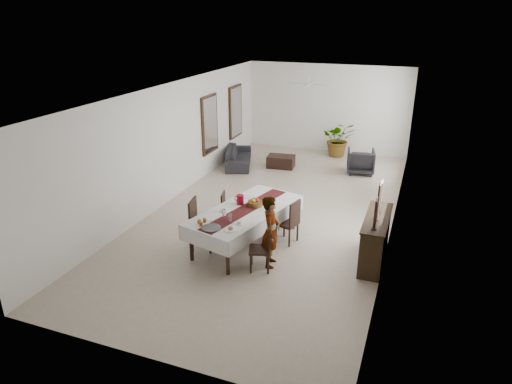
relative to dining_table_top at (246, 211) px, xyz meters
name	(u,v)px	position (x,y,z in m)	size (l,w,h in m)	color
floor	(276,210)	(0.05, 2.02, -0.81)	(6.00, 12.00, 0.00)	#C5B49C
ceiling	(278,89)	(0.05, 2.02, 2.39)	(6.00, 12.00, 0.02)	white
wall_back	(327,109)	(0.05, 8.02, 0.79)	(6.00, 0.02, 3.20)	white
wall_front	(143,269)	(0.05, -3.98, 0.79)	(6.00, 0.02, 3.20)	white
wall_left	(173,142)	(-2.95, 2.02, 0.79)	(0.02, 12.00, 3.20)	white
wall_right	(399,166)	(3.05, 2.02, 0.79)	(0.02, 12.00, 3.20)	white
dining_table_top	(246,211)	(0.00, 0.00, 0.00)	(1.12, 2.68, 0.06)	black
table_leg_fl	(191,244)	(-0.80, -1.11, -0.42)	(0.08, 0.08, 0.78)	black
table_leg_fr	(228,257)	(0.15, -1.36, -0.42)	(0.08, 0.08, 0.78)	black
table_leg_bl	(260,205)	(-0.15, 1.36, -0.42)	(0.08, 0.08, 0.78)	black
table_leg_br	(294,214)	(0.80, 1.11, -0.42)	(0.08, 0.08, 0.78)	black
tablecloth_top	(246,210)	(0.00, 0.00, 0.03)	(1.32, 2.88, 0.01)	silver
tablecloth_drape_left	(223,209)	(-0.63, 0.17, -0.13)	(0.01, 2.88, 0.34)	white
tablecloth_drape_right	(270,224)	(0.63, -0.17, -0.13)	(0.01, 2.88, 0.34)	silver
tablecloth_drape_near	(203,241)	(-0.37, -1.39, -0.13)	(1.32, 0.01, 0.34)	white
tablecloth_drape_far	(280,196)	(0.37, 1.39, -0.13)	(1.32, 0.01, 0.34)	white
table_runner	(246,209)	(0.00, 0.00, 0.04)	(0.39, 2.80, 0.00)	#5B1A1B
red_pitcher	(240,200)	(-0.23, 0.23, 0.15)	(0.17, 0.17, 0.22)	maroon
pitcher_handle	(237,199)	(-0.32, 0.26, 0.15)	(0.13, 0.13, 0.02)	#981A0B
wine_glass_near	(230,218)	(-0.06, -0.74, 0.14)	(0.08, 0.08, 0.19)	white
wine_glass_mid	(224,214)	(-0.26, -0.57, 0.14)	(0.08, 0.08, 0.19)	white
teacup_right	(239,222)	(0.15, -0.73, 0.07)	(0.10, 0.10, 0.07)	white
saucer_right	(239,224)	(0.15, -0.73, 0.05)	(0.17, 0.17, 0.01)	white
teacup_left	(223,210)	(-0.42, -0.29, 0.07)	(0.10, 0.10, 0.07)	white
saucer_left	(223,211)	(-0.42, -0.29, 0.05)	(0.17, 0.17, 0.01)	white
plate_near_right	(231,230)	(0.10, -1.07, 0.05)	(0.27, 0.27, 0.02)	white
bread_near_right	(231,228)	(0.10, -1.07, 0.08)	(0.10, 0.10, 0.10)	tan
plate_near_left	(209,218)	(-0.54, -0.73, 0.05)	(0.27, 0.27, 0.02)	white
plate_far_left	(249,197)	(-0.19, 0.69, 0.05)	(0.27, 0.27, 0.02)	white
serving_tray	(211,228)	(-0.30, -1.14, 0.05)	(0.40, 0.40, 0.02)	#3A3B3F
jam_jar_a	(201,224)	(-0.55, -1.11, 0.08)	(0.07, 0.07, 0.08)	brown
jam_jar_b	(199,222)	(-0.64, -1.01, 0.08)	(0.07, 0.07, 0.08)	#865A13
jam_jar_c	(205,220)	(-0.55, -0.92, 0.08)	(0.07, 0.07, 0.08)	brown
fruit_basket	(255,204)	(0.13, 0.26, 0.10)	(0.34, 0.34, 0.11)	brown
fruit_red	(257,200)	(0.16, 0.27, 0.18)	(0.10, 0.10, 0.10)	#A42410
fruit_green	(254,199)	(0.09, 0.30, 0.18)	(0.09, 0.09, 0.09)	#5A8126
fruit_yellow	(254,201)	(0.11, 0.20, 0.18)	(0.09, 0.09, 0.09)	gold
chair_right_near_seat	(260,250)	(0.68, -0.94, -0.36)	(0.43, 0.43, 0.05)	black
chair_right_near_leg_fl	(268,265)	(0.90, -1.05, -0.60)	(0.04, 0.04, 0.43)	black
chair_right_near_leg_fr	(269,256)	(0.79, -0.72, -0.60)	(0.04, 0.04, 0.43)	black
chair_right_near_leg_bl	(251,264)	(0.57, -1.16, -0.60)	(0.04, 0.04, 0.43)	black
chair_right_near_leg_br	(252,255)	(0.46, -0.82, -0.60)	(0.04, 0.04, 0.43)	black
chair_right_near_back	(270,237)	(0.87, -0.88, -0.07)	(0.43, 0.04, 0.55)	black
chair_right_far_seat	(287,223)	(0.84, 0.41, -0.35)	(0.44, 0.44, 0.05)	black
chair_right_far_leg_fl	(289,238)	(0.97, 0.19, -0.59)	(0.04, 0.04, 0.44)	black
chair_right_far_leg_fr	(297,232)	(1.06, 0.54, -0.59)	(0.04, 0.04, 0.44)	black
chair_right_far_leg_bl	(276,234)	(0.62, 0.28, -0.59)	(0.04, 0.04, 0.44)	black
chair_right_far_leg_br	(284,228)	(0.71, 0.63, -0.59)	(0.04, 0.04, 0.44)	black
chair_right_far_back	(295,214)	(1.04, 0.36, -0.05)	(0.44, 0.04, 0.56)	black
chair_left_near_seat	(203,227)	(-0.79, -0.54, -0.30)	(0.49, 0.49, 0.06)	black
chair_left_near_leg_fl	(198,234)	(-1.03, -0.38, -0.57)	(0.05, 0.05, 0.49)	black
chair_left_near_leg_fr	(192,242)	(-0.96, -0.77, -0.57)	(0.05, 0.05, 0.49)	black
chair_left_near_leg_bl	(215,235)	(-0.63, -0.31, -0.57)	(0.05, 0.05, 0.49)	black
chair_left_near_leg_br	(210,243)	(-0.56, -0.70, -0.57)	(0.05, 0.05, 0.49)	black
chair_left_near_back	(193,213)	(-1.01, -0.58, 0.04)	(0.49, 0.04, 0.63)	black
chair_left_far_seat	(231,214)	(-0.58, 0.50, -0.39)	(0.41, 0.41, 0.05)	black
chair_left_far_leg_fl	(226,219)	(-0.78, 0.63, -0.61)	(0.04, 0.04, 0.40)	black
chair_left_far_leg_fr	(223,225)	(-0.71, 0.30, -0.61)	(0.04, 0.04, 0.40)	black
chair_left_far_leg_bl	(239,220)	(-0.46, 0.70, -0.61)	(0.04, 0.04, 0.40)	black
chair_left_far_leg_br	(237,226)	(-0.38, 0.38, -0.61)	(0.04, 0.04, 0.40)	black
chair_left_far_back	(223,203)	(-0.76, 0.46, -0.11)	(0.41, 0.04, 0.52)	black
woman	(271,232)	(0.83, -0.69, -0.04)	(0.56, 0.37, 1.54)	#9A9EA3
sideboard_body	(375,240)	(2.83, 0.21, -0.31)	(0.44, 1.66, 1.00)	black
sideboard_top	(377,218)	(2.83, 0.21, 0.20)	(0.49, 1.73, 0.03)	black
candlestick_near_base	(374,229)	(2.83, -0.40, 0.23)	(0.11, 0.11, 0.03)	black
candlestick_near_shaft	(375,215)	(2.83, -0.40, 0.53)	(0.06, 0.06, 0.55)	black
candlestick_near_candle	(377,199)	(2.83, -0.40, 0.85)	(0.04, 0.04, 0.09)	silver
candlestick_mid_base	(377,220)	(2.83, 0.05, 0.23)	(0.11, 0.11, 0.03)	black
candlestick_mid_shaft	(378,202)	(2.83, 0.05, 0.61)	(0.06, 0.06, 0.72)	black
candlestick_mid_candle	(381,183)	(2.83, 0.05, 1.02)	(0.04, 0.04, 0.09)	silver
candlestick_far_base	(379,211)	(2.83, 0.49, 0.23)	(0.11, 0.11, 0.03)	black
candlestick_far_shaft	(381,197)	(2.83, 0.49, 0.56)	(0.06, 0.06, 0.61)	black
candlestick_far_candle	(382,181)	(2.83, 0.49, 0.90)	(0.04, 0.04, 0.09)	beige
sofa	(239,157)	(-2.35, 5.23, -0.52)	(2.02, 0.79, 0.59)	#262429
armchair	(361,161)	(1.69, 5.87, -0.41)	(0.85, 0.87, 0.79)	#262428
coffee_table	(281,161)	(-0.92, 5.51, -0.61)	(0.90, 0.60, 0.40)	black
potted_plant	(339,139)	(0.64, 7.49, -0.17)	(1.15, 1.00, 1.28)	#396227
mirror_frame_near	(210,124)	(-2.91, 4.22, 0.79)	(0.06, 1.05, 1.85)	black
mirror_glass_near	(211,124)	(-2.88, 4.22, 0.79)	(0.01, 0.90, 1.70)	silver
mirror_frame_far	(235,112)	(-2.91, 6.32, 0.79)	(0.06, 1.05, 1.85)	black
mirror_glass_far	(236,112)	(-2.88, 6.32, 0.79)	(0.01, 0.90, 1.70)	silver
fan_rod	(309,77)	(0.05, 5.02, 2.29)	(0.04, 0.04, 0.20)	white
fan_hub	(308,84)	(0.05, 5.02, 2.09)	(0.16, 0.16, 0.08)	silver
fan_blade_n	(311,83)	(0.05, 5.37, 2.09)	(0.10, 0.55, 0.01)	white
fan_blade_s	(305,86)	(0.05, 4.67, 2.09)	(0.10, 0.55, 0.01)	white
fan_blade_e	(320,85)	(0.40, 5.02, 2.09)	(0.55, 0.10, 0.01)	silver
fan_blade_w	(297,84)	(-0.30, 5.02, 2.09)	(0.55, 0.10, 0.01)	silver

